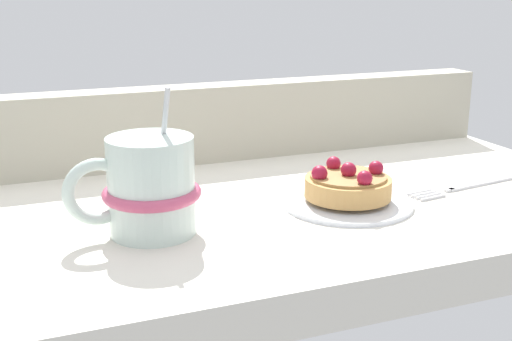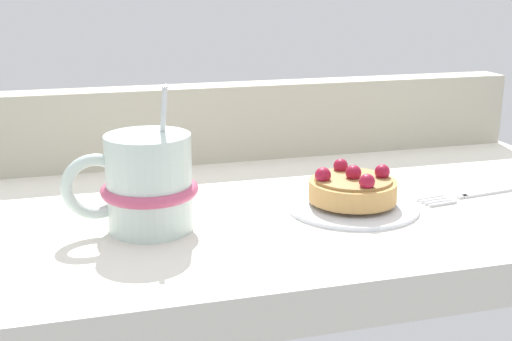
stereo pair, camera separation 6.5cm
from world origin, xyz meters
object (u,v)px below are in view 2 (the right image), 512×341
at_px(raspberry_tart, 353,188).
at_px(dessert_plate, 352,204).
at_px(dessert_fork, 481,193).
at_px(coffee_mug, 146,184).

bearing_deg(raspberry_tart, dessert_plate, 16.34).
xyz_separation_m(dessert_plate, dessert_fork, (0.15, 0.00, -0.00)).
xyz_separation_m(raspberry_tart, dessert_fork, (0.15, 0.00, -0.02)).
height_order(raspberry_tart, dessert_fork, raspberry_tart).
height_order(dessert_plate, raspberry_tart, raspberry_tart).
height_order(dessert_plate, dessert_fork, dessert_plate).
distance_m(raspberry_tart, coffee_mug, 0.21).
relative_size(coffee_mug, dessert_fork, 0.86).
xyz_separation_m(raspberry_tart, coffee_mug, (-0.21, -0.00, 0.02)).
relative_size(dessert_plate, coffee_mug, 0.99).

